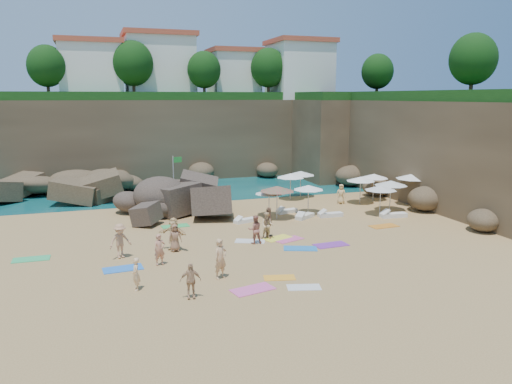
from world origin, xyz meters
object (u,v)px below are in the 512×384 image
object	(u,v)px
person_stand_0	(220,259)
person_stand_5	(174,202)
flag_pole	(175,173)
parasol_1	(269,192)
parasol_0	(290,176)
person_stand_2	(203,186)
person_stand_6	(136,274)
person_stand_4	(341,194)
person_stand_3	(268,223)
rock_outcrop	(174,216)
person_stand_1	(255,229)
lounger_0	(208,206)
parasol_2	(301,173)

from	to	relation	value
person_stand_0	person_stand_5	distance (m)	14.18
flag_pole	parasol_1	xyz separation A→B (m)	(5.59, -6.30, -0.67)
parasol_0	parasol_1	xyz separation A→B (m)	(-3.62, -4.91, -0.24)
person_stand_2	person_stand_6	xyz separation A→B (m)	(-7.19, -19.33, -0.21)
person_stand_4	person_stand_6	distance (m)	21.55
person_stand_0	person_stand_3	distance (m)	7.22
flag_pole	person_stand_0	size ratio (longest dim) A/B	1.99
parasol_1	rock_outcrop	bearing A→B (deg)	160.32
person_stand_1	person_stand_6	distance (m)	8.77
person_stand_5	rock_outcrop	bearing A→B (deg)	-133.13
person_stand_3	person_stand_6	world-z (taller)	person_stand_3
person_stand_3	person_stand_1	bearing A→B (deg)	163.27
lounger_0	person_stand_6	xyz separation A→B (m)	(-6.70, -15.21, 0.60)
rock_outcrop	person_stand_4	world-z (taller)	person_stand_4
rock_outcrop	person_stand_2	xyz separation A→B (m)	(3.39, 5.91, 0.94)
parasol_0	person_stand_2	bearing A→B (deg)	153.59
rock_outcrop	person_stand_1	world-z (taller)	person_stand_1
parasol_2	person_stand_2	world-z (taller)	parasol_2
parasol_0	person_stand_2	size ratio (longest dim) A/B	1.22
parasol_0	person_stand_3	distance (m)	11.56
lounger_0	person_stand_4	world-z (taller)	person_stand_4
parasol_0	person_stand_0	world-z (taller)	parasol_0
person_stand_3	person_stand_4	size ratio (longest dim) A/B	1.19
person_stand_4	person_stand_5	distance (m)	13.06
parasol_1	person_stand_0	distance (m)	12.62
rock_outcrop	parasol_1	size ratio (longest dim) A/B	3.63
parasol_1	person_stand_6	bearing A→B (deg)	-132.44
lounger_0	person_stand_3	size ratio (longest dim) A/B	0.88
parasol_0	lounger_0	bearing A→B (deg)	-173.27
parasol_1	lounger_0	xyz separation A→B (m)	(-3.48, 4.07, -1.63)
person_stand_0	flag_pole	bearing A→B (deg)	60.24
parasol_1	person_stand_6	distance (m)	15.12
lounger_0	person_stand_1	world-z (taller)	person_stand_1
parasol_2	rock_outcrop	bearing A→B (deg)	-163.45
rock_outcrop	flag_pole	xyz separation A→B (m)	(0.78, 4.02, 2.43)
person_stand_1	person_stand_4	bearing A→B (deg)	-134.35
parasol_1	person_stand_5	size ratio (longest dim) A/B	1.26
flag_pole	parasol_2	world-z (taller)	flag_pole
rock_outcrop	parasol_2	bearing A→B (deg)	16.55
parasol_0	person_stand_0	bearing A→B (deg)	-122.14
lounger_0	person_stand_2	world-z (taller)	person_stand_2
parasol_1	person_stand_4	xyz separation A→B (m)	(6.81, 2.12, -0.97)
flag_pole	parasol_2	distance (m)	10.46
rock_outcrop	person_stand_1	size ratio (longest dim) A/B	4.40
lounger_0	person_stand_0	world-z (taller)	person_stand_0
flag_pole	person_stand_0	xyz separation A→B (m)	(-0.72, -17.20, -1.47)
person_stand_1	person_stand_6	world-z (taller)	person_stand_1
parasol_0	person_stand_6	bearing A→B (deg)	-130.70
flag_pole	person_stand_4	size ratio (longest dim) A/B	2.42
parasol_1	person_stand_4	world-z (taller)	parasol_1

